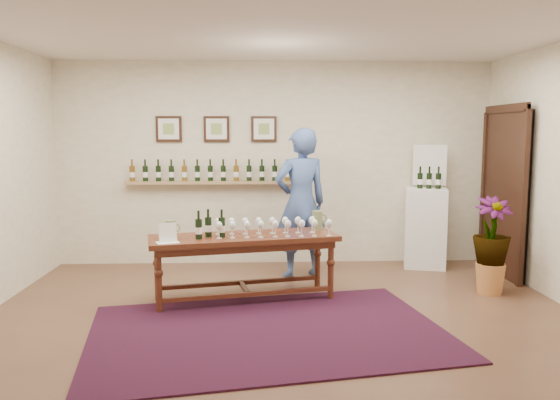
{
  "coord_description": "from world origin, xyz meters",
  "views": [
    {
      "loc": [
        -0.25,
        -5.09,
        1.83
      ],
      "look_at": [
        0.0,
        0.8,
        1.1
      ],
      "focal_mm": 35.0,
      "sensor_mm": 36.0,
      "label": 1
    }
  ],
  "objects_px": {
    "potted_plant": "(491,245)",
    "person": "(301,203)",
    "tasting_table": "(244,245)",
    "display_pedestal": "(425,227)"
  },
  "relations": [
    {
      "from": "potted_plant",
      "to": "person",
      "type": "xyz_separation_m",
      "value": [
        -2.1,
        0.87,
        0.38
      ]
    },
    {
      "from": "tasting_table",
      "to": "person",
      "type": "height_order",
      "value": "person"
    },
    {
      "from": "tasting_table",
      "to": "potted_plant",
      "type": "bearing_deg",
      "value": -9.78
    },
    {
      "from": "tasting_table",
      "to": "potted_plant",
      "type": "xyz_separation_m",
      "value": [
        2.8,
        0.11,
        -0.05
      ]
    },
    {
      "from": "tasting_table",
      "to": "potted_plant",
      "type": "relative_size",
      "value": 2.21
    },
    {
      "from": "display_pedestal",
      "to": "person",
      "type": "bearing_deg",
      "value": -165.62
    },
    {
      "from": "display_pedestal",
      "to": "potted_plant",
      "type": "xyz_separation_m",
      "value": [
        0.35,
        -1.31,
        0.02
      ]
    },
    {
      "from": "tasting_table",
      "to": "person",
      "type": "relative_size",
      "value": 1.12
    },
    {
      "from": "person",
      "to": "potted_plant",
      "type": "bearing_deg",
      "value": 140.64
    },
    {
      "from": "display_pedestal",
      "to": "person",
      "type": "height_order",
      "value": "person"
    }
  ]
}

